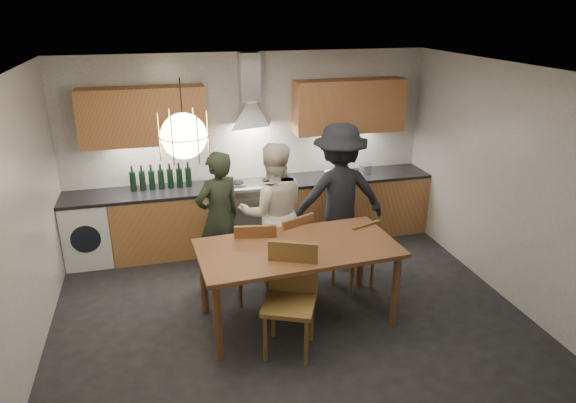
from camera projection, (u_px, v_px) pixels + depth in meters
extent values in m
plane|color=black|center=(291.00, 319.00, 5.53)|extent=(5.00, 5.00, 0.00)
cube|color=silver|center=(250.00, 149.00, 7.10)|extent=(5.00, 0.02, 2.60)
cube|color=silver|center=(390.00, 342.00, 3.03)|extent=(5.00, 0.02, 2.60)
cube|color=silver|center=(16.00, 233.00, 4.48)|extent=(0.02, 4.50, 2.60)
cube|color=silver|center=(510.00, 186.00, 5.65)|extent=(0.02, 4.50, 2.60)
cube|color=white|center=(292.00, 72.00, 4.60)|extent=(5.00, 4.50, 0.02)
cube|color=#C2844A|center=(169.00, 223.00, 6.87)|extent=(1.45, 0.60, 0.86)
cube|color=#C2844A|center=(355.00, 205.00, 7.49)|extent=(2.05, 0.60, 0.86)
cube|color=white|center=(88.00, 232.00, 6.63)|extent=(0.58, 0.58, 0.85)
cube|color=black|center=(143.00, 194.00, 6.63)|extent=(2.05, 0.62, 0.04)
cube|color=black|center=(356.00, 176.00, 7.33)|extent=(2.05, 0.62, 0.04)
cube|color=silver|center=(255.00, 217.00, 7.15)|extent=(0.90, 0.60, 0.80)
cube|color=black|center=(260.00, 226.00, 6.90)|extent=(0.78, 0.02, 0.42)
cube|color=slate|center=(255.00, 187.00, 6.99)|extent=(0.90, 0.60, 0.08)
cube|color=silver|center=(258.00, 189.00, 6.74)|extent=(0.90, 0.08, 0.04)
cube|color=#CB854E|center=(143.00, 116.00, 6.42)|extent=(1.55, 0.35, 0.72)
cube|color=#CB854E|center=(349.00, 106.00, 7.06)|extent=(1.55, 0.35, 0.72)
cube|color=silver|center=(250.00, 77.00, 6.63)|extent=(0.26, 0.22, 0.62)
cylinder|color=black|center=(182.00, 107.00, 4.36)|extent=(0.01, 0.01, 0.50)
sphere|color=#FFE0A5|center=(184.00, 136.00, 4.45)|extent=(0.40, 0.40, 0.40)
torus|color=gold|center=(184.00, 136.00, 4.45)|extent=(0.43, 0.43, 0.01)
cube|color=brown|center=(298.00, 248.00, 5.25)|extent=(2.09, 1.13, 0.05)
cylinder|color=brown|center=(218.00, 322.00, 4.77)|extent=(0.08, 0.08, 0.81)
cylinder|color=brown|center=(204.00, 279.00, 5.51)|extent=(0.08, 0.08, 0.81)
cylinder|color=brown|center=(396.00, 291.00, 5.29)|extent=(0.08, 0.08, 0.81)
cylinder|color=brown|center=(361.00, 255.00, 6.04)|extent=(0.08, 0.08, 0.81)
cube|color=brown|center=(256.00, 260.00, 5.76)|extent=(0.52, 0.52, 0.04)
cube|color=brown|center=(256.00, 247.00, 5.48)|extent=(0.45, 0.12, 0.49)
cylinder|color=brown|center=(271.00, 272.00, 6.04)|extent=(0.04, 0.04, 0.46)
cylinder|color=brown|center=(273.00, 287.00, 5.70)|extent=(0.04, 0.04, 0.46)
cylinder|color=brown|center=(240.00, 273.00, 6.01)|extent=(0.04, 0.04, 0.46)
cylinder|color=brown|center=(240.00, 289.00, 5.67)|extent=(0.04, 0.04, 0.46)
cube|color=brown|center=(287.00, 251.00, 6.02)|extent=(0.57, 0.57, 0.04)
cube|color=brown|center=(298.00, 237.00, 5.78)|extent=(0.41, 0.21, 0.47)
cylinder|color=brown|center=(290.00, 260.00, 6.33)|extent=(0.04, 0.04, 0.44)
cylinder|color=brown|center=(308.00, 270.00, 6.08)|extent=(0.04, 0.04, 0.44)
cylinder|color=brown|center=(267.00, 268.00, 6.13)|extent=(0.04, 0.04, 0.44)
cylinder|color=brown|center=(285.00, 280.00, 5.88)|extent=(0.04, 0.04, 0.44)
cube|color=brown|center=(354.00, 254.00, 6.02)|extent=(0.51, 0.51, 0.04)
cube|color=brown|center=(365.00, 242.00, 5.80)|extent=(0.39, 0.17, 0.44)
cylinder|color=brown|center=(354.00, 262.00, 6.31)|extent=(0.03, 0.03, 0.41)
cylinder|color=brown|center=(372.00, 273.00, 6.06)|extent=(0.03, 0.03, 0.41)
cylinder|color=brown|center=(334.00, 270.00, 6.14)|extent=(0.03, 0.03, 0.41)
cylinder|color=brown|center=(352.00, 281.00, 5.89)|extent=(0.03, 0.03, 0.41)
cube|color=brown|center=(289.00, 304.00, 4.85)|extent=(0.63, 0.63, 0.05)
cube|color=brown|center=(293.00, 267.00, 4.95)|extent=(0.46, 0.24, 0.53)
cylinder|color=brown|center=(265.00, 338.00, 4.80)|extent=(0.04, 0.04, 0.49)
cylinder|color=brown|center=(273.00, 315.00, 5.16)|extent=(0.04, 0.04, 0.49)
cylinder|color=brown|center=(306.00, 343.00, 4.74)|extent=(0.04, 0.04, 0.49)
cylinder|color=brown|center=(312.00, 319.00, 5.10)|extent=(0.04, 0.04, 0.49)
imported|color=black|center=(219.00, 217.00, 6.08)|extent=(0.69, 0.59, 1.62)
imported|color=beige|center=(273.00, 212.00, 6.12)|extent=(0.86, 0.69, 1.70)
imported|color=black|center=(339.00, 196.00, 6.43)|extent=(1.22, 0.73, 1.85)
imported|color=#B5B5B9|center=(334.00, 174.00, 7.22)|extent=(0.29, 0.29, 0.06)
cylinder|color=#B5B6B9|center=(365.00, 169.00, 7.36)|extent=(0.22, 0.22, 0.12)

